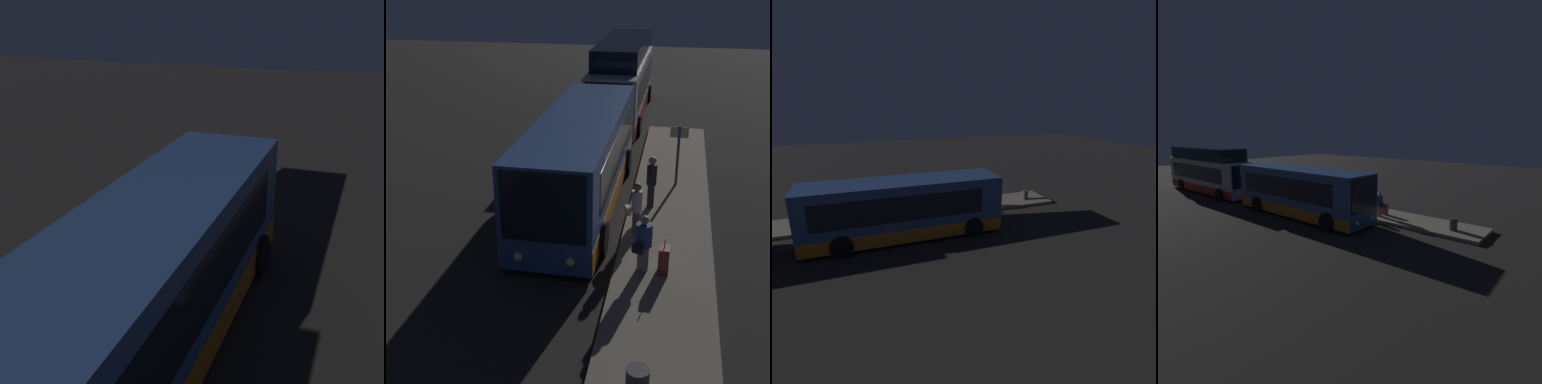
{
  "view_description": "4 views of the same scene",
  "coord_description": "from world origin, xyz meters",
  "views": [
    {
      "loc": [
        -9.08,
        -3.85,
        6.78
      ],
      "look_at": [
        2.94,
        0.45,
        1.93
      ],
      "focal_mm": 50.0,
      "sensor_mm": 36.0,
      "label": 1
    },
    {
      "loc": [
        16.11,
        3.02,
        7.64
      ],
      "look_at": [
        2.94,
        0.45,
        1.93
      ],
      "focal_mm": 50.0,
      "sensor_mm": 36.0,
      "label": 2
    },
    {
      "loc": [
        -2.68,
        -15.08,
        7.03
      ],
      "look_at": [
        2.94,
        0.45,
        1.93
      ],
      "focal_mm": 28.0,
      "sensor_mm": 36.0,
      "label": 3
    },
    {
      "loc": [
        13.85,
        -12.82,
        5.4
      ],
      "look_at": [
        2.94,
        0.45,
        1.93
      ],
      "focal_mm": 28.0,
      "sensor_mm": 36.0,
      "label": 4
    }
  ],
  "objects": [
    {
      "name": "passenger_boarding",
      "position": [
        3.77,
        2.34,
        1.02
      ],
      "size": [
        0.69,
        0.56,
        1.57
      ],
      "rotation": [
        0.0,
        0.0,
        -1.95
      ],
      "color": "gray",
      "rests_on": "platform"
    },
    {
      "name": "bus_second",
      "position": [
        -12.92,
        -0.15,
        1.78
      ],
      "size": [
        11.34,
        2.75,
        4.01
      ],
      "color": "#B2ADA8",
      "rests_on": "ground"
    },
    {
      "name": "sign_post",
      "position": [
        -2.45,
        3.07,
        1.59
      ],
      "size": [
        0.1,
        0.64,
        2.24
      ],
      "color": "#4C4C51",
      "rests_on": "platform"
    },
    {
      "name": "bus_lead",
      "position": [
        -0.67,
        -0.15,
        1.55
      ],
      "size": [
        10.29,
        2.82,
        3.11
      ],
      "color": "#33518C",
      "rests_on": "ground"
    },
    {
      "name": "ground",
      "position": [
        0.0,
        0.0,
        0.0
      ],
      "size": [
        80.0,
        80.0,
        0.0
      ],
      "primitive_type": "plane",
      "color": "#2B2826"
    },
    {
      "name": "platform",
      "position": [
        0.0,
        2.92,
        0.1
      ],
      "size": [
        20.0,
        2.64,
        0.2
      ],
      "color": "gray",
      "rests_on": "ground"
    },
    {
      "name": "trash_bin",
      "position": [
        8.35,
        2.62,
        0.52
      ],
      "size": [
        0.44,
        0.44,
        0.65
      ],
      "color": "#3F3F44",
      "rests_on": "platform"
    },
    {
      "name": "passenger_waiting",
      "position": [
        -0.3,
        2.28,
        1.18
      ],
      "size": [
        0.41,
        0.41,
        1.76
      ],
      "rotation": [
        0.0,
        0.0,
        1.89
      ],
      "color": "#2D2D33",
      "rests_on": "platform"
    },
    {
      "name": "passenger_with_bags",
      "position": [
        1.76,
        1.96,
        1.09
      ],
      "size": [
        0.45,
        0.56,
        1.64
      ],
      "rotation": [
        0.0,
        0.0,
        -2.8
      ],
      "color": "#6B604C",
      "rests_on": "platform"
    },
    {
      "name": "suitcase",
      "position": [
        3.79,
        2.9,
        0.56
      ],
      "size": [
        0.4,
        0.28,
        0.97
      ],
      "color": "maroon",
      "rests_on": "platform"
    }
  ]
}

